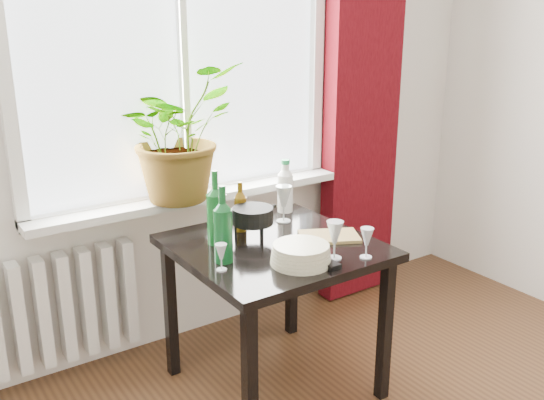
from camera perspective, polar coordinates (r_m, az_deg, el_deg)
window at (r=3.09m, az=-8.60°, el=14.49°), size 1.72×0.08×1.62m
windowsill at (r=3.17m, az=-7.41°, el=0.32°), size 1.72×0.20×0.04m
curtain at (r=3.67m, az=8.55°, el=10.19°), size 0.50×0.12×2.56m
radiator at (r=3.13m, az=-19.86°, el=-9.69°), size 0.80×0.10×0.55m
table at (r=2.79m, az=0.22°, el=-5.87°), size 0.85×0.85×0.74m
potted_plant at (r=2.99m, az=-8.92°, el=6.26°), size 0.76×0.71×0.67m
wine_bottle_left at (r=2.51m, az=-4.64°, el=-2.23°), size 0.10×0.10×0.34m
wine_bottle_right at (r=2.71m, az=-5.33°, el=-0.67°), size 0.10×0.10×0.35m
bottle_amber at (r=2.87m, az=-3.00°, el=-0.60°), size 0.07×0.07×0.24m
cleaning_bottle at (r=3.14m, az=1.26°, el=1.35°), size 0.09×0.09×0.28m
wineglass_front_right at (r=2.57m, az=5.91°, el=-3.75°), size 0.09×0.09×0.17m
wineglass_far_right at (r=2.60m, az=8.90°, el=-4.00°), size 0.07×0.07×0.14m
wineglass_back_center at (r=3.00m, az=1.10°, el=-0.32°), size 0.09×0.09×0.19m
wineglass_back_left at (r=2.96m, az=-4.92°, el=-0.94°), size 0.09×0.09×0.16m
wineglass_front_left at (r=2.46m, az=-4.79°, el=-5.39°), size 0.05×0.05×0.12m
plate_stack at (r=2.53m, az=2.74°, el=-5.13°), size 0.28×0.28×0.08m
fondue_pot at (r=2.79m, az=-1.81°, el=-2.16°), size 0.25×0.22×0.15m
tv_remote at (r=2.56m, az=4.73°, el=-5.68°), size 0.06×0.19×0.02m
cutting_board at (r=2.83m, az=5.39°, el=-3.42°), size 0.32×0.28×0.01m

